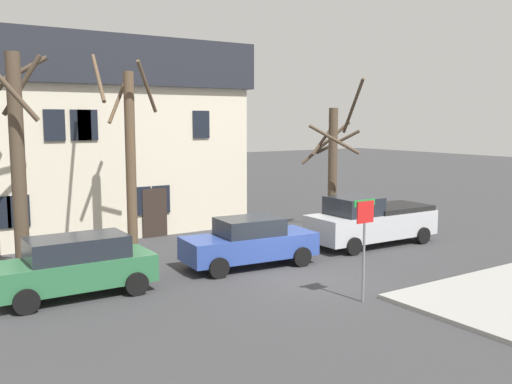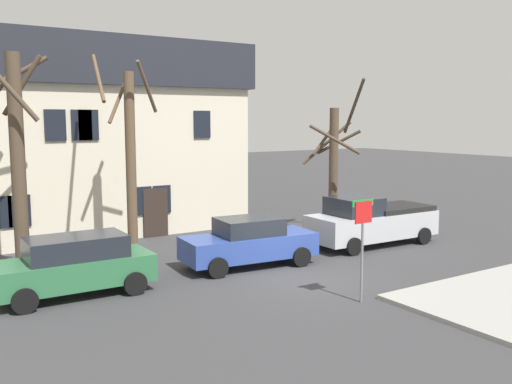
# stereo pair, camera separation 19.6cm
# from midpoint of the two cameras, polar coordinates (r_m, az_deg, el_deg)

# --- Properties ---
(ground_plane) EXTENTS (120.00, 120.00, 0.00)m
(ground_plane) POSITION_cam_midpoint_polar(r_m,az_deg,el_deg) (18.33, 4.63, -8.63)
(ground_plane) COLOR #38383A
(building_main) EXTENTS (13.36, 7.78, 8.43)m
(building_main) POSITION_cam_midpoint_polar(r_m,az_deg,el_deg) (27.36, -16.32, 5.48)
(building_main) COLOR beige
(building_main) RESTS_ON ground_plane
(tree_bare_near) EXTENTS (2.55, 2.29, 7.11)m
(tree_bare_near) POSITION_cam_midpoint_polar(r_m,az_deg,el_deg) (19.55, -22.55, 3.44)
(tree_bare_near) COLOR #4C3D2D
(tree_bare_near) RESTS_ON ground_plane
(tree_bare_mid) EXTENTS (2.33, 2.31, 7.35)m
(tree_bare_mid) POSITION_cam_midpoint_polar(r_m,az_deg,el_deg) (20.93, -12.27, 3.39)
(tree_bare_mid) COLOR brown
(tree_bare_mid) RESTS_ON ground_plane
(tree_bare_far) EXTENTS (3.00, 3.01, 6.74)m
(tree_bare_far) POSITION_cam_midpoint_polar(r_m,az_deg,el_deg) (24.79, 8.05, 2.80)
(tree_bare_far) COLOR #4C3D2D
(tree_bare_far) RESTS_ON ground_plane
(car_green_wagon) EXTENTS (4.43, 2.01, 1.73)m
(car_green_wagon) POSITION_cam_midpoint_polar(r_m,az_deg,el_deg) (17.12, -17.41, -6.98)
(car_green_wagon) COLOR #2D6B42
(car_green_wagon) RESTS_ON ground_plane
(car_blue_sedan) EXTENTS (4.74, 2.32, 1.68)m
(car_blue_sedan) POSITION_cam_midpoint_polar(r_m,az_deg,el_deg) (19.56, -0.42, -5.04)
(car_blue_sedan) COLOR #2D4799
(car_blue_sedan) RESTS_ON ground_plane
(pickup_truck_silver) EXTENTS (5.52, 2.34, 2.01)m
(pickup_truck_silver) POSITION_cam_midpoint_polar(r_m,az_deg,el_deg) (23.31, 11.72, -2.87)
(pickup_truck_silver) COLOR #B7BABF
(pickup_truck_silver) RESTS_ON ground_plane
(street_sign_pole) EXTENTS (0.76, 0.07, 2.86)m
(street_sign_pole) POSITION_cam_midpoint_polar(r_m,az_deg,el_deg) (15.79, 10.99, -3.87)
(street_sign_pole) COLOR slate
(street_sign_pole) RESTS_ON ground_plane
(bicycle_leaning) EXTENTS (1.75, 0.20, 1.03)m
(bicycle_leaning) POSITION_cam_midpoint_polar(r_m,az_deg,el_deg) (19.69, -13.87, -6.60)
(bicycle_leaning) COLOR black
(bicycle_leaning) RESTS_ON ground_plane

